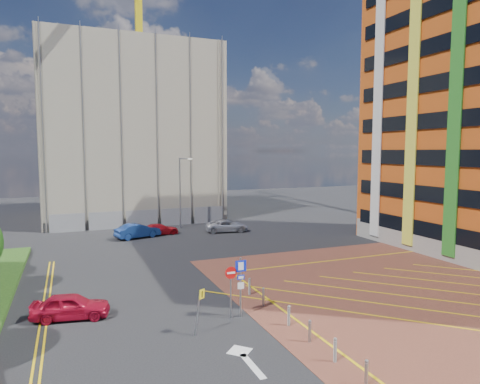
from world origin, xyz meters
TOP-DOWN VIEW (x-y plane):
  - ground at (0.00, 0.00)m, footprint 140.00×140.00m
  - forecourt at (14.00, 0.00)m, footprint 26.00×26.00m
  - lamp_back at (4.08, 28.00)m, footprint 1.53×0.16m
  - sign_cluster at (0.30, 0.98)m, footprint 1.17×0.12m
  - warning_sign at (-2.17, -0.36)m, footprint 0.59×0.38m
  - bollard_row at (2.30, -1.67)m, footprint 0.14×11.14m
  - construction_building at (0.00, 40.00)m, footprint 21.20×19.20m
  - tower_crane at (2.00, 39.44)m, footprint 1.60×35.00m
  - construction_fence at (1.00, 30.00)m, footprint 21.60×0.06m
  - car_red_left at (-7.82, 4.09)m, footprint 4.15×2.26m
  - car_blue_back at (-1.42, 23.92)m, footprint 4.75×2.79m
  - car_red_back at (0.98, 24.83)m, footprint 4.13×2.05m
  - car_silver_back at (8.08, 23.77)m, footprint 4.96×2.91m

SIDE VIEW (x-z plane):
  - ground at x=0.00m, z-range 0.00..0.00m
  - forecourt at x=14.00m, z-range 0.00..0.02m
  - bollard_row at x=2.30m, z-range 0.02..0.92m
  - car_red_back at x=0.98m, z-range 0.00..1.15m
  - car_silver_back at x=8.08m, z-range 0.00..1.29m
  - car_red_left at x=-7.82m, z-range 0.00..1.34m
  - car_blue_back at x=-1.42m, z-range 0.00..1.48m
  - construction_fence at x=1.00m, z-range 0.00..2.00m
  - warning_sign at x=-2.17m, z-range 0.30..2.55m
  - sign_cluster at x=0.30m, z-range 0.35..3.55m
  - lamp_back at x=4.08m, z-range 0.36..8.36m
  - construction_building at x=0.00m, z-range 0.00..22.00m
  - tower_crane at x=2.00m, z-range 8.15..43.55m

